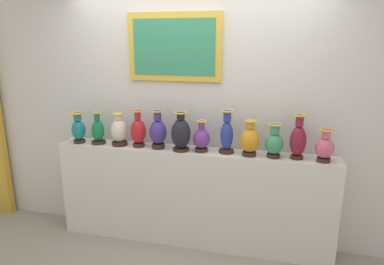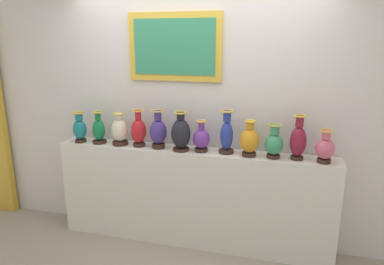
{
  "view_description": "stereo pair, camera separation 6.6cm",
  "coord_description": "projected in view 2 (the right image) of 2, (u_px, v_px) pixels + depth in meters",
  "views": [
    {
      "loc": [
        0.77,
        -3.12,
        2.04
      ],
      "look_at": [
        0.0,
        0.0,
        1.18
      ],
      "focal_mm": 32.37,
      "sensor_mm": 36.0,
      "label": 1
    },
    {
      "loc": [
        0.83,
        -3.1,
        2.04
      ],
      "look_at": [
        0.0,
        0.0,
        1.18
      ],
      "focal_mm": 32.37,
      "sensor_mm": 36.0,
      "label": 2
    }
  ],
  "objects": [
    {
      "name": "vase_cobalt",
      "position": [
        227.0,
        134.0,
        3.24
      ],
      "size": [
        0.14,
        0.14,
        0.41
      ],
      "color": "#382319",
      "rests_on": "display_shelf"
    },
    {
      "name": "vase_ivory",
      "position": [
        120.0,
        131.0,
        3.5
      ],
      "size": [
        0.16,
        0.16,
        0.33
      ],
      "color": "#382319",
      "rests_on": "display_shelf"
    },
    {
      "name": "vase_burgundy",
      "position": [
        298.0,
        140.0,
        3.06
      ],
      "size": [
        0.15,
        0.15,
        0.41
      ],
      "color": "#382319",
      "rests_on": "display_shelf"
    },
    {
      "name": "vase_amber",
      "position": [
        250.0,
        140.0,
        3.16
      ],
      "size": [
        0.18,
        0.18,
        0.34
      ],
      "color": "#382319",
      "rests_on": "display_shelf"
    },
    {
      "name": "vase_indigo",
      "position": [
        158.0,
        132.0,
        3.39
      ],
      "size": [
        0.17,
        0.17,
        0.38
      ],
      "color": "#382319",
      "rests_on": "display_shelf"
    },
    {
      "name": "vase_crimson",
      "position": [
        139.0,
        131.0,
        3.45
      ],
      "size": [
        0.15,
        0.15,
        0.37
      ],
      "color": "#382319",
      "rests_on": "display_shelf"
    },
    {
      "name": "back_wall",
      "position": [
        197.0,
        113.0,
        3.48
      ],
      "size": [
        5.52,
        0.14,
        2.64
      ],
      "color": "silver",
      "rests_on": "ground_plane"
    },
    {
      "name": "vase_onyx",
      "position": [
        181.0,
        133.0,
        3.31
      ],
      "size": [
        0.19,
        0.19,
        0.38
      ],
      "color": "#382319",
      "rests_on": "display_shelf"
    },
    {
      "name": "vase_teal",
      "position": [
        80.0,
        128.0,
        3.59
      ],
      "size": [
        0.14,
        0.14,
        0.32
      ],
      "color": "#382319",
      "rests_on": "display_shelf"
    },
    {
      "name": "vase_rose",
      "position": [
        325.0,
        148.0,
        2.99
      ],
      "size": [
        0.17,
        0.17,
        0.29
      ],
      "color": "#382319",
      "rests_on": "display_shelf"
    },
    {
      "name": "vase_jade",
      "position": [
        274.0,
        143.0,
        3.11
      ],
      "size": [
        0.17,
        0.17,
        0.31
      ],
      "color": "#382319",
      "rests_on": "display_shelf"
    },
    {
      "name": "ground_plane",
      "position": [
        192.0,
        241.0,
        3.63
      ],
      "size": [
        11.52,
        11.52,
        0.0
      ],
      "primitive_type": "plane",
      "color": "gray"
    },
    {
      "name": "vase_violet",
      "position": [
        201.0,
        139.0,
        3.3
      ],
      "size": [
        0.16,
        0.16,
        0.31
      ],
      "color": "#382319",
      "rests_on": "display_shelf"
    },
    {
      "name": "display_shelf",
      "position": [
        192.0,
        197.0,
        3.5
      ],
      "size": [
        2.77,
        0.29,
        1.0
      ],
      "primitive_type": "cube",
      "color": "silver",
      "rests_on": "ground_plane"
    },
    {
      "name": "vase_emerald",
      "position": [
        99.0,
        130.0,
        3.56
      ],
      "size": [
        0.14,
        0.14,
        0.34
      ],
      "color": "#382319",
      "rests_on": "display_shelf"
    }
  ]
}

